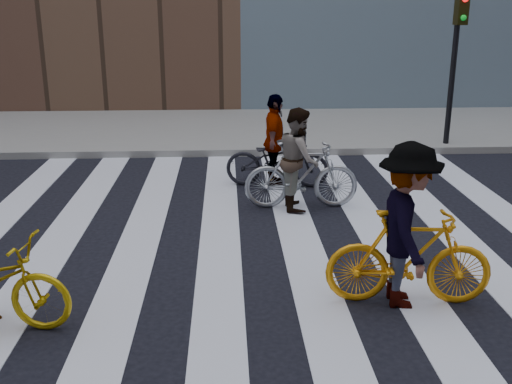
{
  "coord_description": "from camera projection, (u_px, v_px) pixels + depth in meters",
  "views": [
    {
      "loc": [
        -0.44,
        -7.29,
        3.11
      ],
      "look_at": [
        -0.06,
        0.3,
        0.7
      ],
      "focal_mm": 42.0,
      "sensor_mm": 36.0,
      "label": 1
    }
  ],
  "objects": [
    {
      "name": "rider_rear",
      "position": [
        274.0,
        141.0,
        10.4
      ],
      "size": [
        0.53,
        1.0,
        1.63
      ],
      "primitive_type": "imported",
      "rotation": [
        0.0,
        0.0,
        1.42
      ],
      "color": "slate",
      "rests_on": "ground"
    },
    {
      "name": "rider_mid",
      "position": [
        298.0,
        159.0,
        9.28
      ],
      "size": [
        0.61,
        0.78,
        1.6
      ],
      "primitive_type": "imported",
      "rotation": [
        0.0,
        0.0,
        1.57
      ],
      "color": "slate",
      "rests_on": "ground"
    },
    {
      "name": "rider_right",
      "position": [
        407.0,
        226.0,
        6.24
      ],
      "size": [
        0.77,
        1.21,
        1.78
      ],
      "primitive_type": "imported",
      "rotation": [
        0.0,
        0.0,
        1.48
      ],
      "color": "slate",
      "rests_on": "ground"
    },
    {
      "name": "bike_dark_rear",
      "position": [
        277.0,
        160.0,
        10.5
      ],
      "size": [
        1.88,
        0.89,
        0.95
      ],
      "primitive_type": "imported",
      "rotation": [
        0.0,
        0.0,
        1.42
      ],
      "color": "black",
      "rests_on": "ground"
    },
    {
      "name": "bike_silver_mid",
      "position": [
        301.0,
        175.0,
        9.36
      ],
      "size": [
        1.79,
        0.51,
        1.07
      ],
      "primitive_type": "imported",
      "rotation": [
        0.0,
        0.0,
        1.57
      ],
      "color": "#9A9EA3",
      "rests_on": "ground"
    },
    {
      "name": "sidewalk_far",
      "position": [
        244.0,
        129.0,
        15.02
      ],
      "size": [
        100.0,
        5.0,
        0.15
      ],
      "primitive_type": "cube",
      "color": "gray",
      "rests_on": "ground"
    },
    {
      "name": "bike_yellow_right",
      "position": [
        409.0,
        258.0,
        6.35
      ],
      "size": [
        1.8,
        0.66,
        1.06
      ],
      "primitive_type": "imported",
      "rotation": [
        0.0,
        0.0,
        1.48
      ],
      "color": "orange",
      "rests_on": "ground"
    },
    {
      "name": "traffic_signal",
      "position": [
        457.0,
        44.0,
        12.49
      ],
      "size": [
        0.22,
        0.42,
        3.33
      ],
      "color": "black",
      "rests_on": "ground"
    },
    {
      "name": "zebra_crosswalk",
      "position": [
        261.0,
        249.0,
        7.9
      ],
      "size": [
        8.25,
        10.0,
        0.01
      ],
      "color": "silver",
      "rests_on": "ground"
    },
    {
      "name": "ground",
      "position": [
        261.0,
        249.0,
        7.9
      ],
      "size": [
        100.0,
        100.0,
        0.0
      ],
      "primitive_type": "plane",
      "color": "black",
      "rests_on": "ground"
    }
  ]
}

